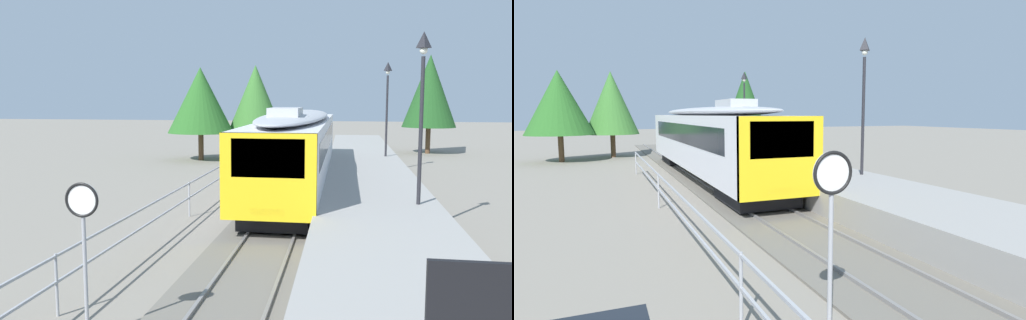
{
  "view_description": "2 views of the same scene",
  "coord_description": "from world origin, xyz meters",
  "views": [
    {
      "loc": [
        2.17,
        2.71,
        4.24
      ],
      "look_at": [
        -1.0,
        21.76,
        2.0
      ],
      "focal_mm": 37.7,
      "sensor_mm": 36.0,
      "label": 1
    },
    {
      "loc": [
        -5.2,
        6.32,
        3.3
      ],
      "look_at": [
        0.0,
        18.76,
        1.8
      ],
      "focal_mm": 29.02,
      "sensor_mm": 36.0,
      "label": 2
    }
  ],
  "objects": [
    {
      "name": "ground_plane",
      "position": [
        -3.0,
        22.0,
        0.0
      ],
      "size": [
        160.0,
        160.0,
        0.0
      ],
      "primitive_type": "plane",
      "color": "gray"
    },
    {
      "name": "track_rails",
      "position": [
        0.0,
        22.0,
        0.03
      ],
      "size": [
        3.2,
        60.0,
        0.14
      ],
      "color": "#6B665B",
      "rests_on": "ground"
    },
    {
      "name": "commuter_train",
      "position": [
        0.0,
        26.86,
        2.14
      ],
      "size": [
        2.82,
        18.45,
        3.74
      ],
      "color": "silver",
      "rests_on": "track_rails"
    },
    {
      "name": "station_platform",
      "position": [
        3.25,
        22.0,
        0.45
      ],
      "size": [
        3.9,
        60.0,
        0.9
      ],
      "primitive_type": "cube",
      "color": "#999691",
      "rests_on": "ground"
    },
    {
      "name": "platform_lamp_mid_platform",
      "position": [
        4.49,
        19.98,
        4.62
      ],
      "size": [
        0.34,
        0.34,
        5.35
      ],
      "color": "#232328",
      "rests_on": "station_platform"
    },
    {
      "name": "platform_lamp_far_end",
      "position": [
        4.49,
        34.17,
        4.62
      ],
      "size": [
        0.34,
        0.34,
        5.35
      ],
      "color": "#232328",
      "rests_on": "station_platform"
    },
    {
      "name": "speed_limit_sign",
      "position": [
        -2.26,
        11.15,
        2.12
      ],
      "size": [
        0.61,
        0.1,
        2.81
      ],
      "color": "#9EA0A5",
      "rests_on": "ground"
    },
    {
      "name": "carpark_fence",
      "position": [
        -3.3,
        12.0,
        0.91
      ],
      "size": [
        0.06,
        36.06,
        1.25
      ],
      "color": "#9EA0A5",
      "rests_on": "ground"
    },
    {
      "name": "tree_behind_carpark",
      "position": [
        -7.54,
        38.14,
        4.08
      ],
      "size": [
        4.49,
        4.49,
        6.29
      ],
      "color": "brown",
      "rests_on": "ground"
    },
    {
      "name": "tree_behind_station_far",
      "position": [
        -4.1,
        40.2,
        4.15
      ],
      "size": [
        3.95,
        3.95,
        6.53
      ],
      "color": "brown",
      "rests_on": "ground"
    },
    {
      "name": "tree_distant_left",
      "position": [
        8.43,
        45.25,
        4.74
      ],
      "size": [
        3.99,
        3.99,
        7.49
      ],
      "color": "brown",
      "rests_on": "ground"
    }
  ]
}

